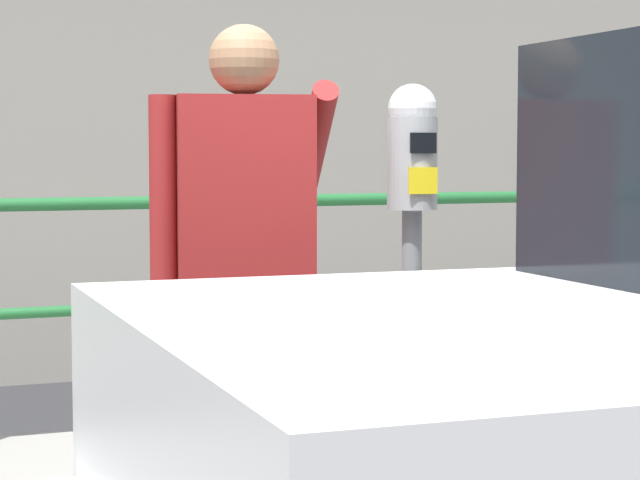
{
  "coord_description": "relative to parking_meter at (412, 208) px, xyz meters",
  "views": [
    {
      "loc": [
        -1.57,
        -3.48,
        1.46
      ],
      "look_at": [
        -0.01,
        0.5,
        1.15
      ],
      "focal_mm": 68.37,
      "sensor_mm": 36.0,
      "label": 1
    }
  ],
  "objects": [
    {
      "name": "parking_meter",
      "position": [
        0.0,
        0.0,
        0.0
      ],
      "size": [
        0.17,
        0.18,
        1.56
      ],
      "rotation": [
        0.0,
        0.0,
        3.11
      ],
      "color": "slate",
      "rests_on": "sidewalk_curb"
    },
    {
      "name": "pedestrian_at_meter",
      "position": [
        -0.58,
        0.08,
        -0.13
      ],
      "size": [
        0.72,
        0.59,
        1.74
      ],
      "rotation": [
        0.0,
        0.0,
        -0.2
      ],
      "color": "slate",
      "rests_on": "sidewalk_curb"
    },
    {
      "name": "background_railing",
      "position": [
        -0.26,
        1.77,
        -0.33
      ],
      "size": [
        24.06,
        0.06,
        1.12
      ],
      "color": "#1E602D",
      "rests_on": "sidewalk_curb"
    },
    {
      "name": "backdrop_wall",
      "position": [
        -0.26,
        4.16,
        0.26
      ],
      "size": [
        32.0,
        0.5,
        3.05
      ],
      "primitive_type": "cube",
      "color": "gray",
      "rests_on": "ground"
    }
  ]
}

